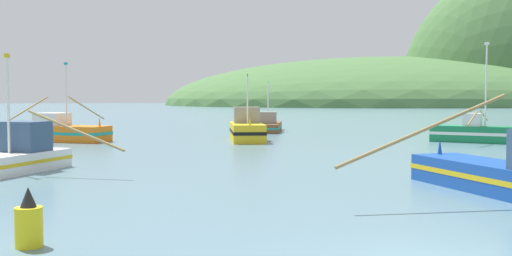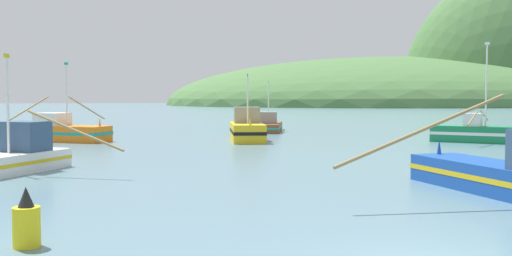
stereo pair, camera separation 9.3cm
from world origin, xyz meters
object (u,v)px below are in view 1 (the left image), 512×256
fishing_boat_yellow (247,130)px  channel_buoy (29,222)px  fishing_boat_white (14,156)px  fishing_boat_orange (58,131)px  fishing_boat_green (478,133)px  fishing_boat_brown (268,125)px

fishing_boat_yellow → channel_buoy: fishing_boat_yellow is taller
fishing_boat_white → fishing_boat_orange: bearing=-148.6°
fishing_boat_green → channel_buoy: bearing=-96.9°
fishing_boat_green → fishing_boat_yellow: (-17.49, 5.87, 0.14)m
fishing_boat_green → fishing_boat_white: 34.37m
fishing_boat_orange → channel_buoy: bearing=-52.9°
fishing_boat_white → fishing_boat_yellow: (15.09, 16.84, 0.14)m
fishing_boat_green → fishing_boat_yellow: size_ratio=1.09×
fishing_boat_white → fishing_boat_brown: bearing=176.6°
fishing_boat_white → fishing_boat_yellow: 22.61m
fishing_boat_brown → channel_buoy: fishing_boat_brown is taller
fishing_boat_brown → fishing_boat_orange: size_ratio=0.81×
fishing_boat_green → fishing_boat_yellow: 18.45m
fishing_boat_white → fishing_boat_yellow: bearing=169.4°
fishing_boat_orange → channel_buoy: size_ratio=7.35×
channel_buoy → fishing_boat_orange: bearing=94.8°
channel_buoy → fishing_boat_brown: bearing=68.7°
fishing_boat_white → channel_buoy: 15.09m
fishing_boat_green → fishing_boat_white: size_ratio=0.73×
fishing_boat_white → fishing_boat_brown: size_ratio=1.22×
fishing_boat_white → fishing_boat_orange: size_ratio=0.99×
fishing_boat_orange → fishing_boat_white: bearing=-57.6°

